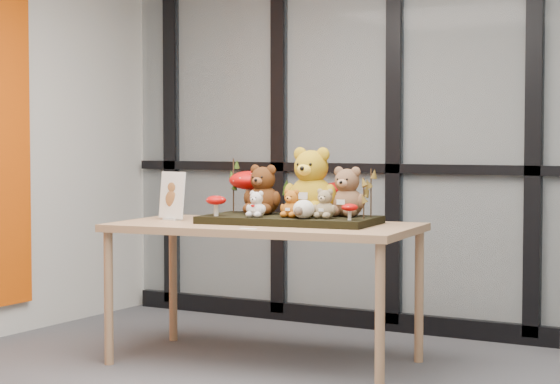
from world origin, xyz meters
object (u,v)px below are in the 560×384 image
Objects in this scene: bear_brown_medium at (263,187)px; bear_tan_back at (347,189)px; mushroom_back_left at (250,190)px; mushroom_front_right at (350,211)px; bear_white_bow at (257,203)px; bear_beige_small at (325,202)px; bear_small_yellow at (292,202)px; plush_cream_hedgehog at (304,208)px; mushroom_back_right at (338,197)px; bear_pooh_yellow at (311,178)px; diorama_tray at (290,220)px; sign_holder at (172,198)px; mushroom_front_left at (216,205)px; display_table at (265,235)px.

bear_brown_medium is 0.49m from bear_tan_back.
bear_tan_back reaches higher than mushroom_back_left.
bear_white_bow is at bearing -172.78° from mushroom_front_right.
bear_brown_medium is 0.47m from bear_beige_small.
bear_small_yellow is 0.11m from plush_cream_hedgehog.
bear_pooh_yellow is at bearing -145.01° from mushroom_back_right.
bear_small_yellow reaches higher than mushroom_front_right.
bear_brown_medium is 0.43m from mushroom_back_right.
bear_beige_small reaches higher than plush_cream_hedgehog.
bear_beige_small is (-0.04, -0.19, -0.06)m from bear_tan_back.
bear_beige_small is (0.36, 0.11, 0.01)m from bear_white_bow.
mushroom_back_left is at bearing 145.51° from bear_small_yellow.
diorama_tray is 5.64× the size of bear_small_yellow.
bear_small_yellow is 0.61× the size of sign_holder.
bear_beige_small is at bearing 13.57° from mushroom_front_left.
bear_white_bow is at bearing 179.20° from plush_cream_hedgehog.
bear_pooh_yellow is 0.18m from mushroom_back_right.
diorama_tray is 0.42m from mushroom_front_right.
sign_holder is (-1.11, -0.03, 0.04)m from mushroom_front_right.
bear_pooh_yellow is 0.35m from bear_white_bow.
bear_brown_medium is 1.95× the size of bear_white_bow.
sign_holder is at bearing 177.61° from bear_beige_small.
bear_beige_small is at bearing 166.74° from mushroom_front_right.
mushroom_back_right is (0.32, 0.26, 0.21)m from display_table.
display_table is 0.46m from mushroom_back_right.
sign_holder is at bearing 176.51° from bear_small_yellow.
bear_beige_small is at bearing -3.22° from display_table.
bear_brown_medium is 1.02× the size of bear_tan_back.
mushroom_front_right is (0.76, 0.11, -0.01)m from mushroom_front_left.
mushroom_front_left is (-0.24, -0.04, -0.02)m from bear_white_bow.
bear_tan_back is 0.73m from mushroom_front_left.
display_table is 0.52m from bear_tan_back.
display_table is 18.11× the size of mushroom_front_right.
diorama_tray is at bearing -20.16° from mushroom_back_left.
bear_small_yellow is 0.44m from mushroom_back_left.
bear_tan_back is 0.28m from mushroom_front_right.
bear_beige_small is at bearing -19.11° from diorama_tray.
plush_cream_hedgehog is at bearing 7.59° from mushroom_front_left.
bear_beige_small is at bearing 34.24° from plush_cream_hedgehog.
bear_white_bow is 0.36m from mushroom_back_left.
display_table is 0.32m from plush_cream_hedgehog.
mushroom_front_right is (0.33, -0.19, -0.16)m from bear_pooh_yellow.
bear_beige_small is 0.24m from mushroom_back_right.
plush_cream_hedgehog is 0.40× the size of sign_holder.
mushroom_front_left reaches higher than mushroom_front_right.
diorama_tray is (0.12, 0.08, 0.09)m from display_table.
diorama_tray is 8.47× the size of plush_cream_hedgehog.
mushroom_back_right is at bearing 6.83° from mushroom_back_left.
sign_holder reaches higher than plush_cream_hedgehog.
bear_pooh_yellow is at bearing 35.06° from display_table.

